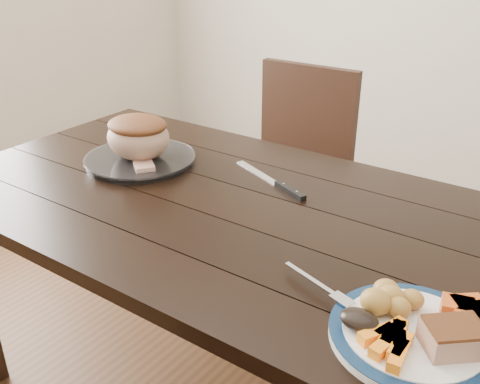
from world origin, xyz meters
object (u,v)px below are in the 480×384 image
Objects in this scene: fork at (322,287)px; roast_joint at (138,138)px; dining_table at (221,229)px; dinner_plate at (412,336)px; pork_slice at (452,338)px; serving_platter at (140,160)px; carving_knife at (281,186)px; chair_far at (292,169)px.

fork is 0.83m from roast_joint.
dining_table is at bearing 168.98° from fork.
pork_slice is at bearing -4.76° from dinner_plate.
serving_platter reaches higher than dining_table.
dining_table is 0.21m from carving_knife.
roast_joint is (-0.14, -0.69, 0.31)m from chair_far.
pork_slice is 0.71m from carving_knife.
serving_platter reaches higher than dinner_plate.
roast_joint is (0.00, -0.00, 0.07)m from serving_platter.
chair_far reaches higher than serving_platter.
dining_table is 9.27× the size of fork.
dinner_plate is 3.14× the size of pork_slice.
dining_table is at bearing 159.00° from dinner_plate.
chair_far is at bearing 78.62° from serving_platter.
fork is at bearing -18.71° from roast_joint.
fork reaches higher than serving_platter.
chair_far is 5.30× the size of fork.
pork_slice is (0.06, -0.01, 0.03)m from dinner_plate.
dining_table is 0.73m from pork_slice.
pork_slice is (0.68, -0.24, 0.13)m from dining_table.
pork_slice is at bearing -19.56° from dining_table.
pork_slice is at bearing -15.59° from serving_platter.
dining_table is 0.37m from serving_platter.
pork_slice reaches higher than fork.
serving_platter reaches higher than carving_knife.
chair_far reaches higher than carving_knife.
serving_platter is at bearing 177.32° from fork.
roast_joint is at bearing 177.32° from fork.
dining_table is 0.49m from fork.
chair_far reaches higher than pork_slice.
fork reaches higher than dinner_plate.
pork_slice is 0.26m from fork.
dining_table is 4.90× the size of serving_platter.
fork is at bearing -27.04° from dining_table.
serving_platter is 1.09× the size of carving_knife.
chair_far is 10.03× the size of pork_slice.
serving_platter is (-0.14, -0.69, 0.23)m from chair_far.
fork is 0.87× the size of roast_joint.
chair_far is 1.18m from fork.
roast_joint is at bearing -145.00° from carving_knife.
dinner_plate is 0.07m from pork_slice.
roast_joint reaches higher than fork.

